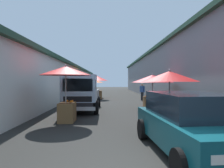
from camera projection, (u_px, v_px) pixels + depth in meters
name	position (u px, v px, depth m)	size (l,w,h in m)	color
ground	(113.00, 102.00, 16.79)	(90.00, 90.00, 0.00)	#282826
building_left_whitewash	(33.00, 81.00, 18.88)	(49.80, 7.50, 3.48)	silver
building_right_concrete	(190.00, 74.00, 19.14)	(49.80, 7.50, 4.84)	gray
fruit_stall_mid_lane	(66.00, 80.00, 8.65)	(2.17, 2.17, 2.46)	#9E9EA3
fruit_stall_near_right	(97.00, 81.00, 19.85)	(2.17, 2.17, 2.37)	#9E9EA3
fruit_stall_near_left	(90.00, 81.00, 22.12)	(2.84, 2.84, 2.14)	#9E9EA3
fruit_stall_far_right	(152.00, 81.00, 12.77)	(2.65, 2.65, 2.22)	#9E9EA3
fruit_stall_far_left	(169.00, 83.00, 7.74)	(2.18, 2.18, 2.20)	#9E9EA3
hatchback_car	(191.00, 123.00, 4.88)	(4.03, 2.17, 1.45)	#0F4C56
delivery_truck	(81.00, 94.00, 11.36)	(4.93, 1.99, 2.08)	black
vendor_by_crates	(142.00, 91.00, 18.35)	(0.52, 0.41, 1.51)	#232328
plastic_stool	(90.00, 99.00, 16.09)	(0.30, 0.30, 0.43)	red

